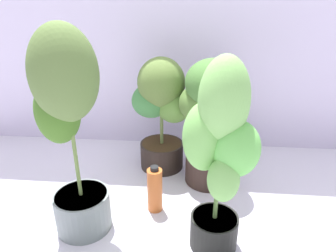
# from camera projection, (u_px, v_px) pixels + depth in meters

# --- Properties ---
(ground_plane) EXTENTS (8.00, 8.00, 0.00)m
(ground_plane) POSITION_uv_depth(u_px,v_px,m) (154.00, 220.00, 1.48)
(ground_plane) COLOR silver
(ground_plane) RESTS_ON ground
(potted_plant_front_left) EXTENTS (0.35, 0.30, 0.93)m
(potted_plant_front_left) POSITION_uv_depth(u_px,v_px,m) (68.00, 124.00, 1.24)
(potted_plant_front_left) COLOR slate
(potted_plant_front_left) RESTS_ON ground
(potted_plant_back_right) EXTENTS (0.41, 0.42, 0.72)m
(potted_plant_back_right) POSITION_uv_depth(u_px,v_px,m) (209.00, 113.00, 1.64)
(potted_plant_back_right) COLOR #33241E
(potted_plant_back_right) RESTS_ON ground
(potted_plant_back_center) EXTENTS (0.44, 0.38, 0.70)m
(potted_plant_back_center) POSITION_uv_depth(u_px,v_px,m) (161.00, 107.00, 1.79)
(potted_plant_back_center) COLOR black
(potted_plant_back_center) RESTS_ON ground
(potted_plant_front_right) EXTENTS (0.35, 0.27, 0.84)m
(potted_plant_front_right) POSITION_uv_depth(u_px,v_px,m) (219.00, 152.00, 1.15)
(potted_plant_front_right) COLOR black
(potted_plant_front_right) RESTS_ON ground
(nutrient_bottle) EXTENTS (0.08, 0.08, 0.25)m
(nutrient_bottle) POSITION_uv_depth(u_px,v_px,m) (155.00, 190.00, 1.51)
(nutrient_bottle) COLOR #C96129
(nutrient_bottle) RESTS_ON ground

